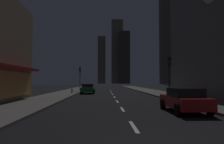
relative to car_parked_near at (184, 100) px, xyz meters
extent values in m
cube|color=black|center=(-3.60, 24.94, -0.79)|extent=(78.00, 136.00, 0.10)
cube|color=#605E59|center=(3.40, 24.94, -0.67)|extent=(4.00, 76.00, 0.15)
cube|color=#605E59|center=(-10.60, 24.94, -0.67)|extent=(4.00, 76.00, 0.15)
cube|color=silver|center=(-3.60, -3.86, -0.73)|extent=(0.16, 2.20, 0.01)
cube|color=silver|center=(-3.60, 1.34, -0.73)|extent=(0.16, 2.20, 0.01)
cube|color=silver|center=(-3.60, 6.54, -0.73)|extent=(0.16, 2.20, 0.01)
cube|color=silver|center=(-3.60, 11.74, -0.73)|extent=(0.16, 2.20, 0.01)
cube|color=silver|center=(-3.60, 16.94, -0.73)|extent=(0.16, 2.20, 0.01)
cube|color=silver|center=(-3.60, 22.14, -0.73)|extent=(0.16, 2.20, 0.01)
cube|color=silver|center=(-3.60, 27.34, -0.73)|extent=(0.16, 2.20, 0.01)
cube|color=brown|center=(-6.53, 142.84, 16.80)|extent=(5.64, 5.88, 35.07)
cube|color=#615C49|center=(5.09, 143.51, 23.15)|extent=(8.29, 7.49, 47.77)
cube|color=#343127|center=(9.61, 134.78, 17.88)|extent=(7.67, 6.24, 37.23)
cube|color=#4D493A|center=(32.74, 108.24, 30.10)|extent=(8.65, 5.40, 61.67)
cube|color=#B21919|center=(0.00, 0.05, -0.13)|extent=(1.80, 4.20, 0.65)
cube|color=black|center=(0.00, -0.15, 0.43)|extent=(1.64, 2.00, 0.55)
cylinder|color=black|center=(-0.88, 1.45, -0.40)|extent=(0.22, 0.68, 0.68)
cylinder|color=black|center=(0.88, 1.45, -0.40)|extent=(0.22, 0.68, 0.68)
cylinder|color=black|center=(-0.88, -1.35, -0.40)|extent=(0.22, 0.68, 0.68)
cylinder|color=black|center=(0.88, -1.35, -0.40)|extent=(0.22, 0.68, 0.68)
sphere|color=white|center=(-0.55, 2.10, -0.08)|extent=(0.18, 0.18, 0.18)
sphere|color=white|center=(0.55, 2.10, -0.08)|extent=(0.18, 0.18, 0.18)
cube|color=#1E722D|center=(-7.20, 18.92, -0.13)|extent=(1.80, 4.20, 0.65)
cube|color=black|center=(-7.20, 18.72, 0.43)|extent=(1.64, 2.00, 0.55)
cylinder|color=black|center=(-8.08, 20.32, -0.40)|extent=(0.22, 0.68, 0.68)
cylinder|color=black|center=(-6.32, 20.32, -0.40)|extent=(0.22, 0.68, 0.68)
cylinder|color=black|center=(-8.08, 17.52, -0.40)|extent=(0.22, 0.68, 0.68)
cylinder|color=black|center=(-6.32, 17.52, -0.40)|extent=(0.22, 0.68, 0.68)
sphere|color=white|center=(-7.75, 20.97, -0.08)|extent=(0.18, 0.18, 0.18)
sphere|color=white|center=(-6.65, 20.97, -0.08)|extent=(0.18, 0.18, 0.18)
cylinder|color=#B2B2B2|center=(-9.50, 18.42, -0.32)|extent=(0.22, 0.22, 0.55)
sphere|color=#B2B2B2|center=(-9.50, 18.42, -0.04)|extent=(0.21, 0.21, 0.21)
cylinder|color=#B2B2B2|center=(-9.50, 18.42, -0.56)|extent=(0.30, 0.30, 0.06)
cylinder|color=#B2B2B2|center=(-9.66, 18.42, -0.29)|extent=(0.10, 0.10, 0.10)
cylinder|color=#B2B2B2|center=(-9.34, 18.42, -0.29)|extent=(0.10, 0.10, 0.10)
cylinder|color=#2D2D2D|center=(1.90, 8.85, 1.51)|extent=(0.12, 0.12, 4.20)
cube|color=black|center=(1.90, 8.65, 3.11)|extent=(0.32, 0.24, 0.90)
sphere|color=red|center=(1.90, 8.52, 3.39)|extent=(0.18, 0.18, 0.18)
sphere|color=#F2B20C|center=(1.90, 8.52, 3.11)|extent=(0.18, 0.18, 0.18)
sphere|color=#19D833|center=(1.90, 8.52, 2.83)|extent=(0.18, 0.18, 0.18)
cylinder|color=#2D2D2D|center=(-9.10, 25.09, 1.51)|extent=(0.12, 0.12, 4.20)
cube|color=black|center=(-9.10, 24.89, 3.11)|extent=(0.32, 0.24, 0.90)
sphere|color=red|center=(-9.10, 24.76, 3.39)|extent=(0.18, 0.18, 0.18)
sphere|color=#F2B20C|center=(-9.10, 24.76, 3.11)|extent=(0.18, 0.18, 0.18)
sphere|color=#19D833|center=(-9.10, 24.76, 2.83)|extent=(0.18, 0.18, 0.18)
camera|label=1|loc=(-4.81, -12.35, 1.11)|focal=33.41mm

